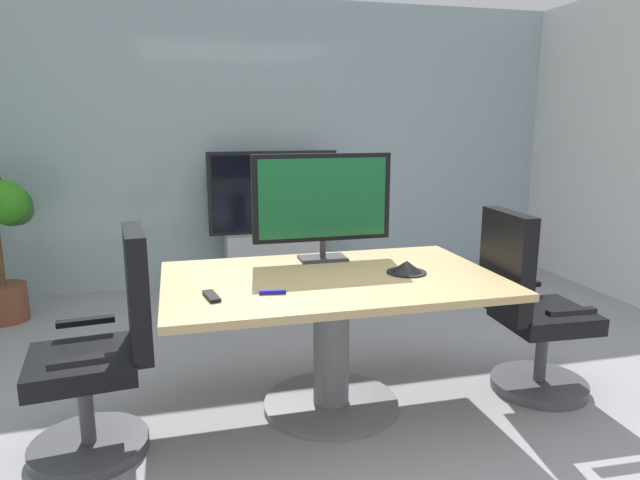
# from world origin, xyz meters

# --- Properties ---
(ground_plane) EXTENTS (7.03, 7.03, 0.00)m
(ground_plane) POSITION_xyz_m (0.00, 0.00, 0.00)
(ground_plane) COLOR #99999E
(wall_back_glass_partition) EXTENTS (6.03, 0.10, 2.70)m
(wall_back_glass_partition) POSITION_xyz_m (0.00, 2.93, 1.35)
(wall_back_glass_partition) COLOR #9EB2B7
(wall_back_glass_partition) RESTS_ON ground
(conference_table) EXTENTS (1.79, 1.11, 0.76)m
(conference_table) POSITION_xyz_m (-0.06, 0.25, 0.55)
(conference_table) COLOR tan
(conference_table) RESTS_ON ground
(office_chair_left) EXTENTS (0.62, 0.60, 1.09)m
(office_chair_left) POSITION_xyz_m (-1.23, 0.11, 0.46)
(office_chair_left) COLOR #4C4C51
(office_chair_left) RESTS_ON ground
(office_chair_right) EXTENTS (0.61, 0.58, 1.09)m
(office_chair_right) POSITION_xyz_m (1.11, 0.13, 0.46)
(office_chair_right) COLOR #4C4C51
(office_chair_right) RESTS_ON ground
(tv_monitor) EXTENTS (0.84, 0.18, 0.64)m
(tv_monitor) POSITION_xyz_m (-0.01, 0.63, 1.12)
(tv_monitor) COLOR #333338
(tv_monitor) RESTS_ON conference_table
(wall_display_unit) EXTENTS (1.20, 0.36, 1.31)m
(wall_display_unit) POSITION_xyz_m (0.02, 2.57, 0.44)
(wall_display_unit) COLOR #B7BABC
(wall_display_unit) RESTS_ON ground
(conference_phone) EXTENTS (0.22, 0.22, 0.07)m
(conference_phone) POSITION_xyz_m (0.36, 0.21, 0.79)
(conference_phone) COLOR black
(conference_phone) RESTS_ON conference_table
(remote_control) EXTENTS (0.08, 0.18, 0.02)m
(remote_control) POSITION_xyz_m (-0.71, 0.03, 0.77)
(remote_control) COLOR black
(remote_control) RESTS_ON conference_table
(whiteboard_marker) EXTENTS (0.13, 0.04, 0.02)m
(whiteboard_marker) POSITION_xyz_m (-0.42, 0.02, 0.77)
(whiteboard_marker) COLOR #1919A5
(whiteboard_marker) RESTS_ON conference_table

